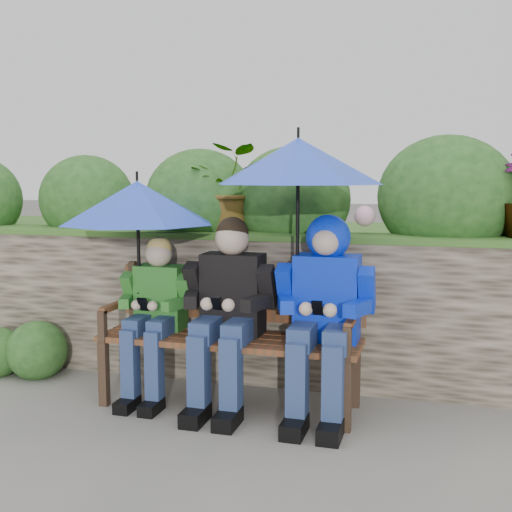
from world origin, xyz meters
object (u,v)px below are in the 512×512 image
(park_bench, at_px, (233,327))
(boy_left, at_px, (155,309))
(umbrella_right, at_px, (298,161))
(boy_middle, at_px, (228,305))
(umbrella_left, at_px, (137,203))
(boy_right, at_px, (324,301))

(park_bench, relative_size, boy_left, 1.55)
(park_bench, xyz_separation_m, umbrella_right, (0.41, -0.02, 1.02))
(boy_middle, xyz_separation_m, umbrella_right, (0.42, 0.06, 0.87))
(umbrella_left, height_order, umbrella_right, umbrella_right)
(boy_middle, xyz_separation_m, boy_right, (0.59, 0.01, 0.06))
(boy_right, bearing_deg, umbrella_left, 178.76)
(boy_left, height_order, umbrella_right, umbrella_right)
(park_bench, bearing_deg, boy_middle, -93.34)
(boy_right, distance_m, umbrella_left, 1.32)
(park_bench, xyz_separation_m, boy_right, (0.59, -0.07, 0.21))
(boy_left, distance_m, umbrella_right, 1.29)
(boy_middle, relative_size, boy_right, 0.98)
(park_bench, relative_size, boy_middle, 1.38)
(park_bench, height_order, umbrella_right, umbrella_right)
(park_bench, relative_size, boy_right, 1.35)
(umbrella_left, bearing_deg, umbrella_right, 1.08)
(boy_middle, bearing_deg, boy_right, 1.11)
(park_bench, distance_m, umbrella_left, 0.98)
(boy_left, xyz_separation_m, umbrella_right, (0.91, 0.04, 0.92))
(boy_left, bearing_deg, umbrella_left, 168.35)
(boy_left, bearing_deg, boy_middle, -1.57)
(park_bench, height_order, boy_middle, boy_middle)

